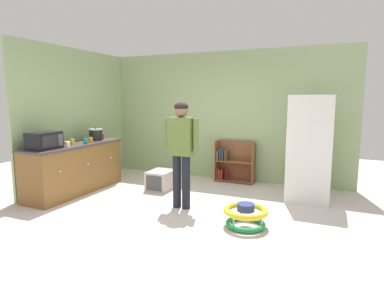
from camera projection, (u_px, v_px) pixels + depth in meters
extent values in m
plane|color=silver|center=(176.00, 212.00, 4.90)|extent=(12.00, 12.00, 0.00)
cube|color=#9FB983|center=(225.00, 116.00, 6.83)|extent=(5.20, 0.06, 2.70)
cube|color=#9DBD83|center=(77.00, 117.00, 6.49)|extent=(0.06, 2.99, 2.70)
cube|color=brown|center=(75.00, 169.00, 5.93)|extent=(0.60, 1.97, 0.86)
cube|color=#4C4241|center=(74.00, 145.00, 5.87)|extent=(0.64, 2.01, 0.04)
sphere|color=silver|center=(60.00, 171.00, 5.19)|extent=(0.04, 0.04, 0.04)
sphere|color=silver|center=(88.00, 164.00, 5.79)|extent=(0.04, 0.04, 0.04)
sphere|color=silver|center=(111.00, 158.00, 6.38)|extent=(0.04, 0.04, 0.04)
cube|color=white|center=(310.00, 148.00, 5.42)|extent=(0.70, 0.68, 1.78)
cylinder|color=silver|center=(286.00, 143.00, 5.39)|extent=(0.02, 0.02, 0.50)
cube|color=#333333|center=(289.00, 124.00, 5.50)|extent=(0.01, 0.67, 0.01)
cube|color=brown|center=(217.00, 160.00, 6.79)|extent=(0.02, 0.28, 0.85)
cube|color=brown|center=(253.00, 163.00, 6.48)|extent=(0.02, 0.28, 0.85)
cube|color=brown|center=(236.00, 161.00, 6.75)|extent=(0.80, 0.02, 0.85)
cube|color=brown|center=(234.00, 180.00, 6.69)|extent=(0.76, 0.24, 0.02)
cube|color=brown|center=(235.00, 161.00, 6.63)|extent=(0.76, 0.24, 0.02)
cube|color=#B32B21|center=(218.00, 173.00, 6.79)|extent=(0.02, 0.17, 0.24)
cube|color=#7A624B|center=(218.00, 155.00, 6.73)|extent=(0.03, 0.17, 0.19)
cube|color=olive|center=(220.00, 174.00, 6.77)|extent=(0.02, 0.17, 0.20)
cube|color=#274DA1|center=(221.00, 154.00, 6.71)|extent=(0.02, 0.17, 0.25)
cube|color=#AE2E1C|center=(222.00, 174.00, 6.75)|extent=(0.03, 0.17, 0.21)
cube|color=#384533|center=(223.00, 155.00, 6.69)|extent=(0.03, 0.17, 0.23)
cube|color=#933E92|center=(226.00, 175.00, 6.72)|extent=(0.03, 0.17, 0.20)
cube|color=orange|center=(226.00, 155.00, 6.66)|extent=(0.02, 0.17, 0.23)
cube|color=red|center=(226.00, 175.00, 6.72)|extent=(0.03, 0.17, 0.19)
cube|color=#453C3A|center=(227.00, 156.00, 6.66)|extent=(0.03, 0.17, 0.21)
cylinder|color=#1F202C|center=(177.00, 181.00, 5.09)|extent=(0.13, 0.13, 0.85)
cylinder|color=#1F202C|center=(186.00, 182.00, 5.03)|extent=(0.13, 0.13, 0.85)
cube|color=olive|center=(181.00, 136.00, 4.96)|extent=(0.38, 0.22, 0.59)
cylinder|color=olive|center=(167.00, 134.00, 5.05)|extent=(0.09, 0.09, 0.50)
cylinder|color=olive|center=(196.00, 135.00, 4.86)|extent=(0.09, 0.09, 0.50)
sphere|color=#8F684C|center=(181.00, 111.00, 4.90)|extent=(0.21, 0.21, 0.21)
ellipsoid|color=black|center=(181.00, 107.00, 4.90)|extent=(0.22, 0.22, 0.13)
torus|color=#238C4A|center=(245.00, 224.00, 4.35)|extent=(0.54, 0.54, 0.07)
torus|color=yellow|center=(246.00, 211.00, 4.33)|extent=(0.60, 0.60, 0.08)
cylinder|color=navy|center=(246.00, 207.00, 4.32)|extent=(0.23, 0.23, 0.10)
cylinder|color=silver|center=(262.00, 220.00, 4.25)|extent=(0.02, 0.02, 0.18)
cylinder|color=silver|center=(241.00, 212.00, 4.56)|extent=(0.02, 0.02, 0.18)
cylinder|color=silver|center=(234.00, 221.00, 4.21)|extent=(0.02, 0.02, 0.18)
cube|color=beige|center=(161.00, 180.00, 6.14)|extent=(0.42, 0.54, 0.36)
cube|color=#424247|center=(154.00, 183.00, 5.89)|extent=(0.32, 0.01, 0.27)
cube|color=black|center=(44.00, 140.00, 5.26)|extent=(0.36, 0.48, 0.28)
cube|color=#2D2D33|center=(50.00, 141.00, 5.14)|extent=(0.01, 0.31, 0.20)
cube|color=#515156|center=(60.00, 140.00, 5.34)|extent=(0.01, 0.10, 0.20)
cylinder|color=black|center=(96.00, 135.00, 6.40)|extent=(0.26, 0.26, 0.21)
cylinder|color=silver|center=(96.00, 129.00, 6.38)|extent=(0.27, 0.27, 0.02)
sphere|color=black|center=(96.00, 128.00, 6.38)|extent=(0.03, 0.03, 0.03)
ellipsoid|color=yellow|center=(66.00, 142.00, 5.93)|extent=(0.11, 0.15, 0.04)
ellipsoid|color=yellow|center=(67.00, 142.00, 5.93)|extent=(0.07, 0.16, 0.04)
ellipsoid|color=yellow|center=(68.00, 142.00, 5.93)|extent=(0.07, 0.16, 0.04)
ellipsoid|color=yellow|center=(68.00, 142.00, 5.92)|extent=(0.11, 0.15, 0.04)
cylinder|color=#33753D|center=(48.00, 141.00, 5.58)|extent=(0.07, 0.07, 0.18)
cylinder|color=#33753D|center=(47.00, 134.00, 5.56)|extent=(0.03, 0.03, 0.05)
cylinder|color=black|center=(47.00, 133.00, 5.56)|extent=(0.04, 0.04, 0.02)
cylinder|color=orange|center=(91.00, 140.00, 6.07)|extent=(0.08, 0.08, 0.09)
cylinder|color=yellow|center=(72.00, 142.00, 5.79)|extent=(0.08, 0.08, 0.09)
cylinder|color=red|center=(102.00, 136.00, 6.63)|extent=(0.08, 0.08, 0.09)
cylinder|color=teal|center=(86.00, 141.00, 5.89)|extent=(0.08, 0.08, 0.09)
cylinder|color=white|center=(68.00, 144.00, 5.46)|extent=(0.08, 0.08, 0.09)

